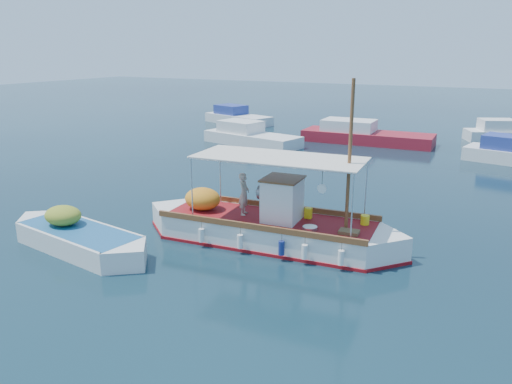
% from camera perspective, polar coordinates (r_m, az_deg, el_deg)
% --- Properties ---
extents(ground, '(160.00, 160.00, 0.00)m').
position_cam_1_polar(ground, '(17.68, 2.72, -5.73)').
color(ground, black).
rests_on(ground, ground).
extents(fishing_caique, '(9.65, 3.14, 5.90)m').
position_cam_1_polar(fishing_caique, '(17.52, 1.31, -4.12)').
color(fishing_caique, white).
rests_on(fishing_caique, ground).
extents(dinghy, '(6.40, 2.50, 1.58)m').
position_cam_1_polar(dinghy, '(18.03, -19.66, -5.13)').
color(dinghy, white).
rests_on(dinghy, ground).
extents(bg_boat_nw, '(7.58, 3.89, 1.80)m').
position_cam_1_polar(bg_boat_nw, '(35.58, -0.72, 6.26)').
color(bg_boat_nw, silver).
rests_on(bg_boat_nw, ground).
extents(bg_boat_n, '(9.27, 3.06, 1.80)m').
position_cam_1_polar(bg_boat_n, '(37.01, 12.15, 6.29)').
color(bg_boat_n, maroon).
rests_on(bg_boat_n, ground).
extents(bg_boat_far_w, '(7.02, 4.17, 1.80)m').
position_cam_1_polar(bg_boat_far_w, '(45.79, -2.20, 8.46)').
color(bg_boat_far_w, silver).
rests_on(bg_boat_far_w, ground).
extents(bg_boat_far_n, '(6.25, 4.20, 1.80)m').
position_cam_1_polar(bg_boat_far_n, '(41.15, 26.64, 5.90)').
color(bg_boat_far_n, silver).
rests_on(bg_boat_far_n, ground).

